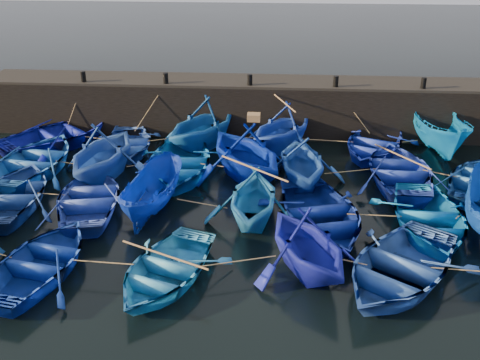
# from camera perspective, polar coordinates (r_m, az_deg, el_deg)

# --- Properties ---
(ground) EXTENTS (120.00, 120.00, 0.00)m
(ground) POSITION_cam_1_polar(r_m,az_deg,el_deg) (17.77, -0.75, -6.49)
(ground) COLOR black
(ground) RESTS_ON ground
(quay_wall) EXTENTS (26.00, 2.50, 2.50)m
(quay_wall) POSITION_cam_1_polar(r_m,az_deg,el_deg) (26.82, 1.14, 7.79)
(quay_wall) COLOR black
(quay_wall) RESTS_ON ground
(quay_top) EXTENTS (26.00, 2.50, 0.12)m
(quay_top) POSITION_cam_1_polar(r_m,az_deg,el_deg) (26.45, 1.16, 10.50)
(quay_top) COLOR black
(quay_top) RESTS_ON quay_wall
(bollard_0) EXTENTS (0.24, 0.24, 0.50)m
(bollard_0) POSITION_cam_1_polar(r_m,az_deg,el_deg) (27.12, -16.37, 10.54)
(bollard_0) COLOR black
(bollard_0) RESTS_ON quay_top
(bollard_1) EXTENTS (0.24, 0.24, 0.50)m
(bollard_1) POSITION_cam_1_polar(r_m,az_deg,el_deg) (26.01, -7.93, 10.71)
(bollard_1) COLOR black
(bollard_1) RESTS_ON quay_top
(bollard_2) EXTENTS (0.24, 0.24, 0.50)m
(bollard_2) POSITION_cam_1_polar(r_m,az_deg,el_deg) (25.50, 1.06, 10.65)
(bollard_2) COLOR black
(bollard_2) RESTS_ON quay_top
(bollard_3) EXTENTS (0.24, 0.24, 0.50)m
(bollard_3) POSITION_cam_1_polar(r_m,az_deg,el_deg) (25.60, 10.18, 10.32)
(bollard_3) COLOR black
(bollard_3) RESTS_ON quay_top
(bollard_4) EXTENTS (0.24, 0.24, 0.50)m
(bollard_4) POSITION_cam_1_polar(r_m,az_deg,el_deg) (26.33, 18.99, 9.76)
(bollard_4) COLOR black
(bollard_4) RESTS_ON quay_top
(boat_0) EXTENTS (6.64, 6.76, 1.15)m
(boat_0) POSITION_cam_1_polar(r_m,az_deg,el_deg) (26.50, -18.83, 4.63)
(boat_0) COLOR #060E7B
(boat_0) RESTS_ON ground
(boat_1) EXTENTS (4.10, 4.98, 0.90)m
(boat_1) POSITION_cam_1_polar(r_m,az_deg,el_deg) (24.97, -11.83, 3.92)
(boat_1) COLOR #294DAD
(boat_1) RESTS_ON ground
(boat_2) EXTENTS (5.88, 6.09, 2.46)m
(boat_2) POSITION_cam_1_polar(r_m,az_deg,el_deg) (24.65, -3.97, 6.07)
(boat_2) COLOR #0E498F
(boat_2) RESTS_ON ground
(boat_3) EXTENTS (5.50, 5.63, 2.25)m
(boat_3) POSITION_cam_1_polar(r_m,az_deg,el_deg) (24.54, 4.58, 5.70)
(boat_3) COLOR blue
(boat_3) RESTS_ON ground
(boat_4) EXTENTS (5.22, 6.00, 1.04)m
(boat_4) POSITION_cam_1_polar(r_m,az_deg,el_deg) (24.93, 14.04, 3.83)
(boat_4) COLOR navy
(boat_4) RESTS_ON ground
(boat_5) EXTENTS (2.14, 5.27, 2.01)m
(boat_5) POSITION_cam_1_polar(r_m,az_deg,el_deg) (25.84, 20.48, 4.88)
(boat_5) COLOR #066CC5
(boat_5) RESTS_ON ground
(boat_6) EXTENTS (4.39, 5.79, 1.13)m
(boat_6) POSITION_cam_1_polar(r_m,az_deg,el_deg) (23.89, -21.02, 2.00)
(boat_6) COLOR #154A92
(boat_6) RESTS_ON ground
(boat_7) EXTENTS (4.74, 5.26, 2.44)m
(boat_7) POSITION_cam_1_polar(r_m,az_deg,el_deg) (22.22, -14.41, 3.03)
(boat_7) COLOR #234A9A
(boat_7) RESTS_ON ground
(boat_8) EXTENTS (4.22, 5.66, 1.12)m
(boat_8) POSITION_cam_1_polar(r_m,az_deg,el_deg) (22.20, -6.56, 1.83)
(boat_8) COLOR blue
(boat_8) RESTS_ON ground
(boat_9) EXTENTS (6.15, 6.35, 2.55)m
(boat_9) POSITION_cam_1_polar(r_m,az_deg,el_deg) (21.38, 0.63, 3.14)
(boat_9) COLOR #031F9F
(boat_9) RESTS_ON ground
(boat_10) EXTENTS (4.01, 4.52, 2.19)m
(boat_10) POSITION_cam_1_polar(r_m,az_deg,el_deg) (21.09, 6.63, 2.10)
(boat_10) COLOR blue
(boat_10) RESTS_ON ground
(boat_11) EXTENTS (3.83, 5.29, 1.08)m
(boat_11) POSITION_cam_1_polar(r_m,az_deg,el_deg) (22.44, 16.70, 1.09)
(boat_11) COLOR navy
(boat_11) RESTS_ON ground
(boat_13) EXTENTS (4.08, 5.31, 1.02)m
(boat_13) POSITION_cam_1_polar(r_m,az_deg,el_deg) (21.34, -22.96, -1.31)
(boat_13) COLOR navy
(boat_13) RESTS_ON ground
(boat_14) EXTENTS (4.33, 5.37, 0.99)m
(boat_14) POSITION_cam_1_polar(r_m,az_deg,el_deg) (20.15, -15.68, -1.79)
(boat_14) COLOR #253C99
(boat_14) RESTS_ON ground
(boat_15) EXTENTS (2.17, 4.31, 1.59)m
(boat_15) POSITION_cam_1_polar(r_m,az_deg,el_deg) (19.36, -9.36, -1.29)
(boat_15) COLOR navy
(boat_15) RESTS_ON ground
(boat_16) EXTENTS (3.54, 4.06, 2.07)m
(boat_16) POSITION_cam_1_polar(r_m,az_deg,el_deg) (18.28, 1.42, -1.78)
(boat_16) COLOR blue
(boat_16) RESTS_ON ground
(boat_17) EXTENTS (4.99, 6.04, 1.09)m
(boat_17) POSITION_cam_1_polar(r_m,az_deg,el_deg) (18.46, 8.57, -3.52)
(boat_17) COLOR navy
(boat_17) RESTS_ON ground
(boat_18) EXTENTS (3.63, 5.01, 1.02)m
(boat_18) POSITION_cam_1_polar(r_m,az_deg,el_deg) (19.10, 19.47, -3.88)
(boat_18) COLOR blue
(boat_18) RESTS_ON ground
(boat_21) EXTENTS (3.94, 4.97, 0.93)m
(boat_21) POSITION_cam_1_polar(r_m,az_deg,el_deg) (16.99, -20.44, -8.12)
(boat_21) COLOR navy
(boat_21) RESTS_ON ground
(boat_22) EXTENTS (4.28, 5.07, 0.90)m
(boat_22) POSITION_cam_1_polar(r_m,az_deg,el_deg) (15.80, -8.01, -9.35)
(boat_22) COLOR blue
(boat_22) RESTS_ON ground
(boat_23) EXTENTS (4.82, 5.07, 2.08)m
(boat_23) POSITION_cam_1_polar(r_m,az_deg,el_deg) (15.81, 7.17, -6.70)
(boat_23) COLOR #131BA2
(boat_23) RESTS_ON ground
(boat_24) EXTENTS (6.02, 6.39, 1.08)m
(boat_24) POSITION_cam_1_polar(r_m,az_deg,el_deg) (16.24, 16.58, -8.84)
(boat_24) COLOR #264D9B
(boat_24) RESTS_ON ground
(wooden_crate) EXTENTS (0.50, 0.44, 0.28)m
(wooden_crate) POSITION_cam_1_polar(r_m,az_deg,el_deg) (20.87, 1.48, 6.71)
(wooden_crate) COLOR brown
(wooden_crate) RESTS_ON boat_9
(mooring_ropes) EXTENTS (17.58, 11.92, 2.10)m
(mooring_ropes) POSITION_cam_1_polar(r_m,az_deg,el_deg) (21.80, 0.10, 2.48)
(mooring_ropes) COLOR tan
(mooring_ropes) RESTS_ON ground
(loose_oars) EXTENTS (10.36, 12.54, 1.41)m
(loose_oars) POSITION_cam_1_polar(r_m,az_deg,el_deg) (19.62, 4.89, 1.95)
(loose_oars) COLOR #99724C
(loose_oars) RESTS_ON ground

